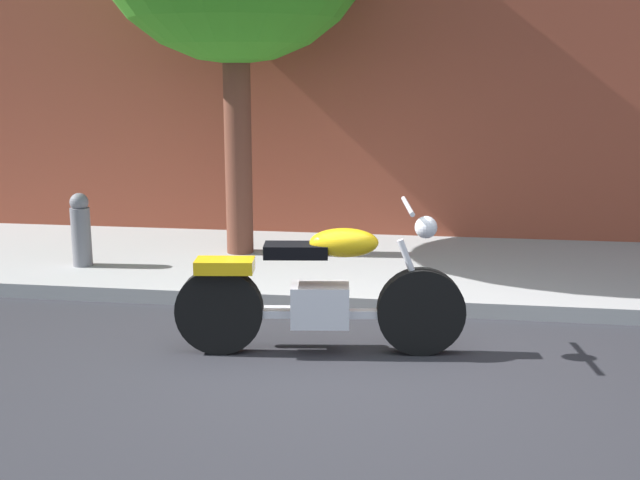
% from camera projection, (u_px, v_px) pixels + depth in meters
% --- Properties ---
extents(ground_plane, '(60.00, 60.00, 0.00)m').
position_uv_depth(ground_plane, '(351.00, 367.00, 5.79)').
color(ground_plane, '#28282D').
extents(sidewalk, '(19.84, 2.81, 0.14)m').
position_uv_depth(sidewalk, '(379.00, 268.00, 8.40)').
color(sidewalk, '#999999').
rests_on(sidewalk, ground).
extents(motorcycle, '(2.21, 0.70, 1.17)m').
position_uv_depth(motorcycle, '(320.00, 294.00, 5.99)').
color(motorcycle, black).
rests_on(motorcycle, ground).
extents(fire_hydrant, '(0.20, 0.20, 0.91)m').
position_uv_depth(fire_hydrant, '(81.00, 236.00, 8.15)').
color(fire_hydrant, slate).
rests_on(fire_hydrant, ground).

